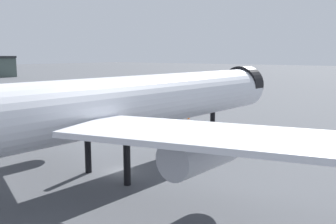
# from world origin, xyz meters

# --- Properties ---
(ground) EXTENTS (900.00, 900.00, 0.00)m
(ground) POSITION_xyz_m (0.00, 0.00, 0.00)
(ground) COLOR #4C4F54
(airliner_near_gate) EXTENTS (65.93, 60.14, 18.47)m
(airliner_near_gate) POSITION_xyz_m (-0.25, -0.90, 8.14)
(airliner_near_gate) COLOR silver
(airliner_near_gate) RESTS_ON ground
(traffic_cone_near_nose) EXTENTS (0.54, 0.54, 0.68)m
(traffic_cone_near_nose) POSITION_xyz_m (35.55, 14.09, 0.34)
(traffic_cone_near_nose) COLOR #F2600C
(traffic_cone_near_nose) RESTS_ON ground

